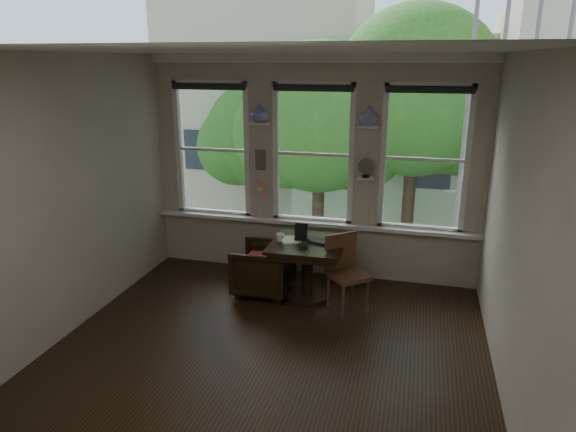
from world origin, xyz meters
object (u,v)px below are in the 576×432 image
(side_chair_right, at_px, (348,275))
(mug, at_px, (280,238))
(laptop, at_px, (312,241))
(table, at_px, (307,271))
(armchair_left, at_px, (263,269))

(side_chair_right, xyz_separation_m, mug, (-0.88, 0.15, 0.34))
(side_chair_right, xyz_separation_m, laptop, (-0.49, 0.21, 0.30))
(side_chair_right, bearing_deg, table, 120.45)
(side_chair_right, height_order, laptop, side_chair_right)
(laptop, relative_size, mug, 3.29)
(mug, bearing_deg, laptop, 8.84)
(armchair_left, xyz_separation_m, laptop, (0.64, -0.01, 0.44))
(laptop, bearing_deg, table, -131.77)
(table, xyz_separation_m, side_chair_right, (0.54, -0.19, 0.09))
(armchair_left, height_order, laptop, laptop)
(armchair_left, xyz_separation_m, mug, (0.25, -0.07, 0.47))
(table, xyz_separation_m, armchair_left, (-0.59, 0.02, -0.05))
(mug, bearing_deg, table, 7.19)
(laptop, bearing_deg, side_chair_right, 5.33)
(laptop, distance_m, mug, 0.40)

